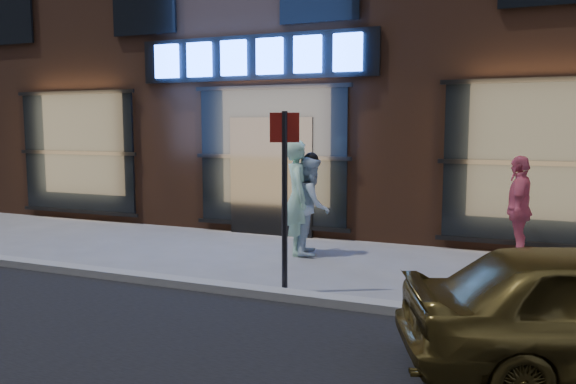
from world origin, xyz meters
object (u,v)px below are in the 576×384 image
object	(u,v)px
passerby	(519,209)
sign_post	(285,184)
man_cap	(311,205)
man_bowtie	(298,197)

from	to	relation	value
passerby	sign_post	xyz separation A→B (m)	(-2.90, -3.01, 0.59)
sign_post	passerby	bearing A→B (deg)	24.96
man_cap	passerby	bearing A→B (deg)	-94.37
man_bowtie	sign_post	distance (m)	2.36
man_bowtie	sign_post	size ratio (longest dim) A/B	0.82
man_cap	sign_post	world-z (taller)	sign_post
man_cap	passerby	size ratio (longest dim) A/B	0.97
man_cap	sign_post	xyz separation A→B (m)	(0.45, -2.32, 0.61)
man_bowtie	passerby	xyz separation A→B (m)	(3.56, 0.80, -0.12)
man_bowtie	man_cap	bearing A→B (deg)	-87.35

